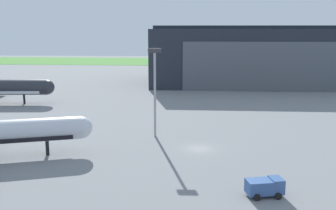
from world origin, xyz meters
TOP-DOWN VIEW (x-y plane):
  - ground_plane at (0.00, 0.00)m, footprint 440.00×440.00m
  - grass_field_strip at (0.00, 175.39)m, footprint 440.00×56.00m
  - maintenance_hangar at (30.88, 81.06)m, footprint 93.56×38.78m
  - baggage_tug at (7.72, -18.17)m, footprint 4.74×3.20m
  - apron_light_mast at (-8.17, 7.17)m, footprint 2.40×0.50m

SIDE VIEW (x-z plane):
  - ground_plane at x=0.00m, z-range 0.00..0.00m
  - grass_field_strip at x=0.00m, z-range 0.00..0.08m
  - baggage_tug at x=7.72m, z-range 0.12..2.34m
  - apron_light_mast at x=-8.17m, z-range 1.58..18.06m
  - maintenance_hangar at x=30.88m, z-range -0.46..20.64m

